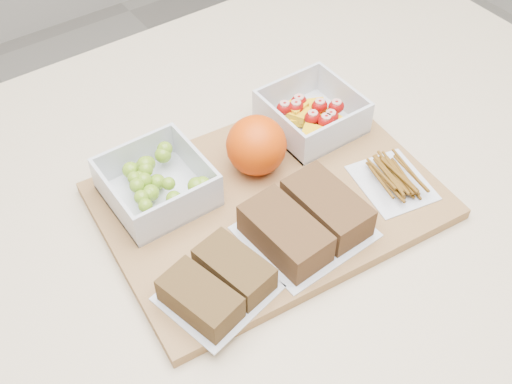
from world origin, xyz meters
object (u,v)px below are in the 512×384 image
Objects in this scene: cutting_board at (270,201)px; pretzel_bag at (393,177)px; orange at (256,145)px; sandwich_bag_left at (218,284)px; grape_container at (157,183)px; fruit_container at (311,115)px; sandwich_bag_center at (306,221)px.

pretzel_bag is at bearing -21.97° from cutting_board.
sandwich_bag_left is at bearing -137.08° from orange.
fruit_container is (0.25, -0.01, -0.00)m from grape_container.
pretzel_bag is at bearing -0.00° from sandwich_bag_center.
grape_container is at bearing 166.91° from orange.
pretzel_bag is at bearing -44.55° from orange.
cutting_board is 3.55× the size of pretzel_bag.
pretzel_bag is at bearing -31.13° from grape_container.
cutting_board is 2.79× the size of sandwich_bag_center.
grape_container is at bearing 148.49° from cutting_board.
orange is 0.13m from sandwich_bag_center.
sandwich_bag_center is (0.00, -0.07, 0.03)m from cutting_board.
sandwich_bag_left is (-0.02, -0.17, -0.00)m from grape_container.
pretzel_bag reaches higher than cutting_board.
fruit_container is at bearing 35.98° from cutting_board.
fruit_container is at bearing 32.10° from sandwich_bag_left.
orange reaches higher than grape_container.
orange reaches higher than pretzel_bag.
sandwich_bag_left is 0.14m from sandwich_bag_center.
cutting_board is 0.16m from sandwich_bag_left.
fruit_container is at bearing 49.78° from sandwich_bag_center.
orange is at bearing -13.09° from grape_container.
grape_container reaches higher than sandwich_bag_center.
sandwich_bag_center is (-0.02, -0.13, -0.02)m from orange.
fruit_container is 1.03× the size of pretzel_bag.
grape_container reaches higher than pretzel_bag.
orange is 0.21m from sandwich_bag_left.
fruit_container is at bearing -1.43° from grape_container.
sandwich_bag_left is (-0.15, -0.14, -0.02)m from orange.
sandwich_bag_left reaches higher than cutting_board.
grape_container is 1.53× the size of orange.
sandwich_bag_left is at bearing -177.17° from pretzel_bag.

